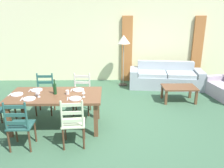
% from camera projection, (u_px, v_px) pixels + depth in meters
% --- Properties ---
extents(ground_plane, '(9.60, 9.60, 0.02)m').
position_uv_depth(ground_plane, '(114.00, 123.00, 5.13)').
color(ground_plane, '#385D42').
extents(wall_far, '(9.60, 0.16, 2.70)m').
position_uv_depth(wall_far, '(112.00, 41.00, 7.83)').
color(wall_far, beige).
rests_on(wall_far, ground_plane).
extents(curtain_panel_left, '(0.35, 0.08, 2.20)m').
position_uv_depth(curtain_panel_left, '(127.00, 49.00, 7.79)').
color(curtain_panel_left, '#AF6834').
rests_on(curtain_panel_left, ground_plane).
extents(curtain_panel_right, '(0.35, 0.08, 2.20)m').
position_uv_depth(curtain_panel_right, '(197.00, 49.00, 7.83)').
color(curtain_panel_right, '#AF6834').
rests_on(curtain_panel_right, ground_plane).
extents(dining_table, '(1.90, 0.96, 0.75)m').
position_uv_depth(dining_table, '(55.00, 98.00, 4.76)').
color(dining_table, brown).
rests_on(dining_table, ground_plane).
extents(dining_chair_near_left, '(0.42, 0.40, 0.96)m').
position_uv_depth(dining_chair_near_left, '(20.00, 125.00, 4.06)').
color(dining_chair_near_left, '#245049').
rests_on(dining_chair_near_left, ground_plane).
extents(dining_chair_near_right, '(0.45, 0.43, 0.96)m').
position_uv_depth(dining_chair_near_right, '(73.00, 123.00, 4.14)').
color(dining_chair_near_right, beige).
rests_on(dining_chair_near_right, ground_plane).
extents(dining_chair_far_left, '(0.42, 0.40, 0.96)m').
position_uv_depth(dining_chair_far_left, '(45.00, 94.00, 5.53)').
color(dining_chair_far_left, '#25584F').
rests_on(dining_chair_far_left, ground_plane).
extents(dining_chair_far_right, '(0.44, 0.42, 0.96)m').
position_uv_depth(dining_chair_far_right, '(82.00, 94.00, 5.52)').
color(dining_chair_far_right, beige).
rests_on(dining_chair_far_right, ground_plane).
extents(dining_chair_head_west, '(0.43, 0.45, 0.96)m').
position_uv_depth(dining_chair_head_west, '(0.00, 107.00, 4.81)').
color(dining_chair_head_west, '#23514D').
rests_on(dining_chair_head_west, ground_plane).
extents(dinner_plate_near_left, '(0.24, 0.24, 0.02)m').
position_uv_depth(dinner_plate_near_left, '(29.00, 99.00, 4.49)').
color(dinner_plate_near_left, white).
rests_on(dinner_plate_near_left, dining_table).
extents(fork_near_left, '(0.03, 0.17, 0.01)m').
position_uv_depth(fork_near_left, '(21.00, 99.00, 4.48)').
color(fork_near_left, silver).
rests_on(fork_near_left, dining_table).
extents(dinner_plate_near_right, '(0.24, 0.24, 0.02)m').
position_uv_depth(dinner_plate_near_right, '(75.00, 98.00, 4.50)').
color(dinner_plate_near_right, white).
rests_on(dinner_plate_near_right, dining_table).
extents(fork_near_right, '(0.03, 0.17, 0.01)m').
position_uv_depth(fork_near_right, '(68.00, 99.00, 4.50)').
color(fork_near_right, silver).
rests_on(fork_near_right, dining_table).
extents(dinner_plate_far_left, '(0.24, 0.24, 0.02)m').
position_uv_depth(dinner_plate_far_left, '(37.00, 90.00, 4.96)').
color(dinner_plate_far_left, white).
rests_on(dinner_plate_far_left, dining_table).
extents(fork_far_left, '(0.02, 0.17, 0.01)m').
position_uv_depth(fork_far_left, '(30.00, 90.00, 4.96)').
color(fork_far_left, silver).
rests_on(fork_far_left, dining_table).
extents(dinner_plate_far_right, '(0.24, 0.24, 0.02)m').
position_uv_depth(dinner_plate_far_right, '(78.00, 90.00, 4.97)').
color(dinner_plate_far_right, white).
rests_on(dinner_plate_far_right, dining_table).
extents(fork_far_right, '(0.03, 0.17, 0.01)m').
position_uv_depth(fork_far_right, '(71.00, 90.00, 4.97)').
color(fork_far_right, silver).
rests_on(fork_far_right, dining_table).
extents(dinner_plate_head_west, '(0.24, 0.24, 0.02)m').
position_uv_depth(dinner_plate_head_west, '(17.00, 94.00, 4.72)').
color(dinner_plate_head_west, white).
rests_on(dinner_plate_head_west, dining_table).
extents(fork_head_west, '(0.03, 0.17, 0.01)m').
position_uv_depth(fork_head_west, '(10.00, 95.00, 4.72)').
color(fork_head_west, silver).
rests_on(fork_head_west, dining_table).
extents(wine_bottle, '(0.07, 0.07, 0.32)m').
position_uv_depth(wine_bottle, '(55.00, 89.00, 4.72)').
color(wine_bottle, '#143819').
rests_on(wine_bottle, dining_table).
extents(wine_glass_near_left, '(0.06, 0.06, 0.16)m').
position_uv_depth(wine_glass_near_left, '(38.00, 92.00, 4.56)').
color(wine_glass_near_left, white).
rests_on(wine_glass_near_left, dining_table).
extents(wine_glass_near_right, '(0.06, 0.06, 0.16)m').
position_uv_depth(wine_glass_near_right, '(84.00, 92.00, 4.56)').
color(wine_glass_near_right, white).
rests_on(wine_glass_near_right, dining_table).
extents(coffee_cup_primary, '(0.07, 0.07, 0.09)m').
position_uv_depth(coffee_cup_primary, '(67.00, 92.00, 4.73)').
color(coffee_cup_primary, beige).
rests_on(coffee_cup_primary, dining_table).
extents(coffee_cup_secondary, '(0.07, 0.07, 0.09)m').
position_uv_depth(coffee_cup_secondary, '(37.00, 94.00, 4.65)').
color(coffee_cup_secondary, beige).
rests_on(coffee_cup_secondary, dining_table).
extents(couch, '(2.36, 1.05, 0.80)m').
position_uv_depth(couch, '(165.00, 78.00, 7.40)').
color(couch, '#9CA6AC').
rests_on(couch, ground_plane).
extents(coffee_table, '(0.90, 0.56, 0.42)m').
position_uv_depth(coffee_table, '(179.00, 89.00, 6.23)').
color(coffee_table, brown).
rests_on(coffee_table, ground_plane).
extents(standing_lamp, '(0.40, 0.40, 1.64)m').
position_uv_depth(standing_lamp, '(124.00, 42.00, 7.20)').
color(standing_lamp, '#332D28').
rests_on(standing_lamp, ground_plane).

